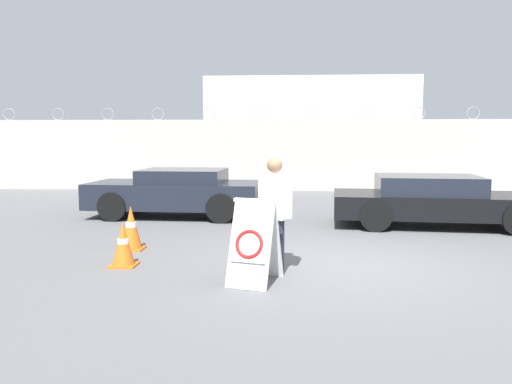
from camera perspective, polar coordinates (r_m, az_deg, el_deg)
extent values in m
plane|color=#5B5B5E|center=(8.08, 10.09, -8.25)|extent=(90.00, 90.00, 0.00)
cube|color=#ADA8A0|center=(18.96, 6.41, 4.20)|extent=(36.00, 0.30, 2.67)
torus|color=gray|center=(21.82, -26.37, 7.94)|extent=(0.47, 0.03, 0.47)
torus|color=gray|center=(20.92, -21.68, 8.25)|extent=(0.47, 0.03, 0.47)
torus|color=gray|center=(20.17, -16.60, 8.52)|extent=(0.47, 0.03, 0.47)
torus|color=gray|center=(19.58, -11.16, 8.74)|extent=(0.47, 0.03, 0.47)
torus|color=gray|center=(19.18, -5.43, 8.88)|extent=(0.47, 0.03, 0.47)
torus|color=gray|center=(18.98, 0.48, 8.94)|extent=(0.47, 0.03, 0.47)
torus|color=gray|center=(18.97, 6.46, 8.90)|extent=(0.47, 0.03, 0.47)
torus|color=gray|center=(19.16, 12.38, 8.77)|extent=(0.47, 0.03, 0.47)
torus|color=gray|center=(19.55, 18.12, 8.55)|extent=(0.47, 0.03, 0.47)
torus|color=gray|center=(20.12, 23.58, 8.27)|extent=(0.47, 0.03, 0.47)
cube|color=beige|center=(22.85, 5.97, 6.74)|extent=(8.55, 6.00, 4.42)
cube|color=white|center=(6.77, -0.63, -6.08)|extent=(0.68, 0.57, 1.14)
cube|color=white|center=(7.13, 0.47, -5.46)|extent=(0.68, 0.57, 1.14)
cube|color=white|center=(6.85, -0.07, -0.98)|extent=(0.62, 0.24, 0.05)
cube|color=white|center=(6.73, -0.75, -5.96)|extent=(0.53, 0.31, 0.48)
torus|color=red|center=(6.72, -0.79, -5.98)|extent=(0.43, 0.28, 0.39)
cylinder|color=#232838|center=(7.39, 2.67, -6.26)|extent=(0.15, 0.15, 0.82)
cylinder|color=#232838|center=(7.49, 1.54, -6.08)|extent=(0.15, 0.15, 0.82)
cube|color=silver|center=(7.31, 2.12, -0.59)|extent=(0.48, 0.42, 0.63)
sphere|color=#936B4C|center=(7.27, 2.14, 3.07)|extent=(0.22, 0.22, 0.22)
cylinder|color=silver|center=(7.16, 3.85, -0.64)|extent=(0.09, 0.09, 0.60)
cylinder|color=silver|center=(7.55, 0.92, -0.47)|extent=(0.26, 0.33, 0.58)
cube|color=orange|center=(9.32, -14.02, -6.29)|extent=(0.44, 0.44, 0.03)
cone|color=orange|center=(9.25, -14.09, -3.90)|extent=(0.37, 0.37, 0.76)
cylinder|color=white|center=(9.24, -14.09, -3.67)|extent=(0.19, 0.19, 0.11)
cube|color=orange|center=(8.18, -14.87, -8.07)|extent=(0.41, 0.41, 0.03)
cone|color=orange|center=(8.11, -14.94, -5.69)|extent=(0.34, 0.34, 0.67)
cylinder|color=white|center=(8.10, -14.94, -5.46)|extent=(0.17, 0.17, 0.09)
cylinder|color=black|center=(12.48, -16.10, -1.63)|extent=(0.71, 0.23, 0.70)
cylinder|color=black|center=(14.09, -13.47, -0.67)|extent=(0.71, 0.23, 0.70)
cylinder|color=black|center=(11.75, -4.03, -1.87)|extent=(0.71, 0.23, 0.70)
cylinder|color=black|center=(13.45, -2.76, -0.83)|extent=(0.71, 0.23, 0.70)
cube|color=black|center=(12.85, -9.19, -0.29)|extent=(4.34, 2.01, 0.63)
cube|color=black|center=(12.75, -8.31, 1.85)|extent=(2.11, 1.74, 0.33)
cylinder|color=black|center=(13.22, 25.39, -1.60)|extent=(0.70, 0.26, 0.68)
cylinder|color=black|center=(12.70, 12.88, -1.45)|extent=(0.70, 0.26, 0.68)
cylinder|color=black|center=(10.97, 13.52, -2.67)|extent=(0.70, 0.26, 0.68)
cube|color=black|center=(12.01, 20.04, -1.40)|extent=(4.78, 2.27, 0.50)
cube|color=black|center=(11.92, 19.03, 0.79)|extent=(2.36, 1.87, 0.41)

